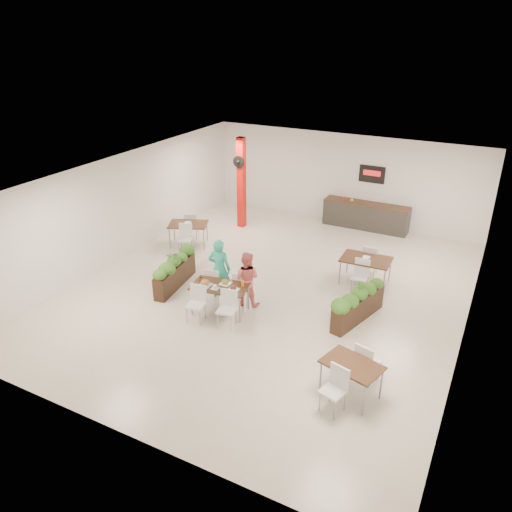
{
  "coord_description": "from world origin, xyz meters",
  "views": [
    {
      "loc": [
        5.22,
        -10.88,
        6.68
      ],
      "look_at": [
        -0.28,
        -0.33,
        1.1
      ],
      "focal_mm": 35.0,
      "sensor_mm": 36.0,
      "label": 1
    }
  ],
  "objects_px": {
    "diner_man": "(219,269)",
    "side_table_c": "(352,369)",
    "red_column": "(241,182)",
    "main_table": "(219,290)",
    "planter_left": "(175,269)",
    "side_table_b": "(366,262)",
    "diner_woman": "(246,279)",
    "side_table_a": "(188,227)",
    "planter_right": "(359,302)",
    "service_counter": "(366,215)"
  },
  "relations": [
    {
      "from": "side_table_b",
      "to": "planter_left",
      "type": "bearing_deg",
      "value": -152.69
    },
    {
      "from": "red_column",
      "to": "side_table_b",
      "type": "distance_m",
      "value": 5.71
    },
    {
      "from": "diner_woman",
      "to": "planter_left",
      "type": "bearing_deg",
      "value": -8.38
    },
    {
      "from": "service_counter",
      "to": "main_table",
      "type": "height_order",
      "value": "service_counter"
    },
    {
      "from": "red_column",
      "to": "side_table_a",
      "type": "bearing_deg",
      "value": -107.86
    },
    {
      "from": "main_table",
      "to": "diner_woman",
      "type": "bearing_deg",
      "value": 58.09
    },
    {
      "from": "diner_woman",
      "to": "side_table_b",
      "type": "distance_m",
      "value": 3.51
    },
    {
      "from": "main_table",
      "to": "side_table_c",
      "type": "bearing_deg",
      "value": -21.21
    },
    {
      "from": "service_counter",
      "to": "side_table_a",
      "type": "relative_size",
      "value": 1.82
    },
    {
      "from": "red_column",
      "to": "side_table_c",
      "type": "height_order",
      "value": "red_column"
    },
    {
      "from": "planter_left",
      "to": "side_table_c",
      "type": "distance_m",
      "value": 6.08
    },
    {
      "from": "planter_left",
      "to": "side_table_c",
      "type": "relative_size",
      "value": 1.19
    },
    {
      "from": "main_table",
      "to": "side_table_c",
      "type": "height_order",
      "value": "same"
    },
    {
      "from": "service_counter",
      "to": "planter_right",
      "type": "bearing_deg",
      "value": -75.35
    },
    {
      "from": "service_counter",
      "to": "side_table_b",
      "type": "xyz_separation_m",
      "value": [
        1.17,
        -4.07,
        0.15
      ]
    },
    {
      "from": "red_column",
      "to": "side_table_b",
      "type": "height_order",
      "value": "red_column"
    },
    {
      "from": "red_column",
      "to": "main_table",
      "type": "bearing_deg",
      "value": -66.39
    },
    {
      "from": "red_column",
      "to": "diner_man",
      "type": "height_order",
      "value": "red_column"
    },
    {
      "from": "red_column",
      "to": "main_table",
      "type": "distance_m",
      "value": 6.0
    },
    {
      "from": "red_column",
      "to": "service_counter",
      "type": "height_order",
      "value": "red_column"
    },
    {
      "from": "diner_woman",
      "to": "side_table_c",
      "type": "relative_size",
      "value": 0.88
    },
    {
      "from": "main_table",
      "to": "diner_woman",
      "type": "relative_size",
      "value": 1.23
    },
    {
      "from": "planter_right",
      "to": "side_table_b",
      "type": "relative_size",
      "value": 1.19
    },
    {
      "from": "planter_right",
      "to": "side_table_c",
      "type": "bearing_deg",
      "value": -75.95
    },
    {
      "from": "planter_left",
      "to": "side_table_c",
      "type": "bearing_deg",
      "value": -20.28
    },
    {
      "from": "diner_woman",
      "to": "planter_right",
      "type": "height_order",
      "value": "diner_woman"
    },
    {
      "from": "planter_right",
      "to": "main_table",
      "type": "bearing_deg",
      "value": -158.91
    },
    {
      "from": "diner_woman",
      "to": "red_column",
      "type": "bearing_deg",
      "value": -69.72
    },
    {
      "from": "service_counter",
      "to": "diner_man",
      "type": "distance_m",
      "value": 6.94
    },
    {
      "from": "service_counter",
      "to": "planter_right",
      "type": "distance_m",
      "value": 6.25
    },
    {
      "from": "planter_left",
      "to": "side_table_b",
      "type": "xyz_separation_m",
      "value": [
        4.61,
        2.62,
        0.12
      ]
    },
    {
      "from": "red_column",
      "to": "diner_man",
      "type": "bearing_deg",
      "value": -67.45
    },
    {
      "from": "diner_man",
      "to": "planter_left",
      "type": "bearing_deg",
      "value": -7.49
    },
    {
      "from": "diner_woman",
      "to": "side_table_a",
      "type": "height_order",
      "value": "diner_woman"
    },
    {
      "from": "side_table_b",
      "to": "side_table_a",
      "type": "bearing_deg",
      "value": 178.4
    },
    {
      "from": "side_table_b",
      "to": "red_column",
      "type": "bearing_deg",
      "value": 154.64
    },
    {
      "from": "planter_left",
      "to": "planter_right",
      "type": "bearing_deg",
      "value": 7.3
    },
    {
      "from": "diner_man",
      "to": "side_table_b",
      "type": "height_order",
      "value": "diner_man"
    },
    {
      "from": "diner_woman",
      "to": "planter_right",
      "type": "xyz_separation_m",
      "value": [
        2.8,
        0.58,
        -0.23
      ]
    },
    {
      "from": "service_counter",
      "to": "red_column",
      "type": "bearing_deg",
      "value": -155.0
    },
    {
      "from": "diner_man",
      "to": "planter_right",
      "type": "distance_m",
      "value": 3.66
    },
    {
      "from": "main_table",
      "to": "red_column",
      "type": "bearing_deg",
      "value": 113.61
    },
    {
      "from": "side_table_b",
      "to": "planter_right",
      "type": "bearing_deg",
      "value": -80.71
    },
    {
      "from": "main_table",
      "to": "planter_left",
      "type": "bearing_deg",
      "value": 161.78
    },
    {
      "from": "side_table_a",
      "to": "side_table_c",
      "type": "height_order",
      "value": "same"
    },
    {
      "from": "diner_man",
      "to": "side_table_c",
      "type": "relative_size",
      "value": 1.0
    },
    {
      "from": "main_table",
      "to": "planter_left",
      "type": "distance_m",
      "value": 1.91
    },
    {
      "from": "diner_woman",
      "to": "planter_left",
      "type": "distance_m",
      "value": 2.23
    },
    {
      "from": "service_counter",
      "to": "main_table",
      "type": "distance_m",
      "value": 7.46
    },
    {
      "from": "planter_right",
      "to": "side_table_c",
      "type": "height_order",
      "value": "planter_right"
    }
  ]
}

